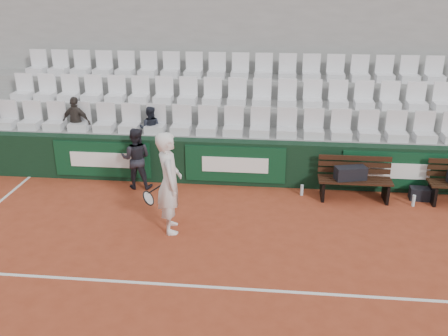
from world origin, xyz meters
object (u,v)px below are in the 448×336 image
at_px(sports_bag_left, 351,173).
at_px(tennis_player, 169,183).
at_px(water_bottle_near, 302,190).
at_px(spectator_c, 149,110).
at_px(sports_bag_ground, 420,194).
at_px(spectator_b, 74,104).
at_px(ball_kid, 136,158).
at_px(bench_left, 354,189).
at_px(water_bottle_far, 414,201).

xyz_separation_m(sports_bag_left, tennis_player, (-3.44, -1.69, 0.36)).
height_order(water_bottle_near, spectator_c, spectator_c).
relative_size(sports_bag_left, tennis_player, 0.34).
height_order(sports_bag_ground, spectator_b, spectator_b).
relative_size(ball_kid, spectator_b, 1.12).
bearing_deg(water_bottle_near, sports_bag_left, -4.99).
bearing_deg(water_bottle_near, ball_kid, 179.13).
distance_m(water_bottle_near, spectator_c, 3.89).
relative_size(bench_left, tennis_player, 0.79).
relative_size(water_bottle_far, tennis_player, 0.13).
relative_size(sports_bag_left, water_bottle_far, 2.65).
height_order(bench_left, ball_kid, ball_kid).
bearing_deg(sports_bag_left, bench_left, 0.12).
distance_m(spectator_b, spectator_c, 1.76).
bearing_deg(tennis_player, water_bottle_far, 17.42).
xyz_separation_m(sports_bag_left, ball_kid, (-4.56, 0.14, 0.10)).
distance_m(water_bottle_near, spectator_b, 5.55).
relative_size(water_bottle_far, spectator_c, 0.23).
height_order(bench_left, tennis_player, tennis_player).
bearing_deg(sports_bag_ground, spectator_c, 170.88).
bearing_deg(sports_bag_ground, sports_bag_left, -175.19).
xyz_separation_m(tennis_player, ball_kid, (-1.12, 1.83, -0.26)).
distance_m(sports_bag_ground, spectator_c, 6.18).
height_order(sports_bag_left, spectator_b, spectator_b).
relative_size(sports_bag_ground, spectator_b, 0.35).
bearing_deg(water_bottle_far, bench_left, 169.78).
relative_size(water_bottle_far, spectator_b, 0.20).
bearing_deg(bench_left, sports_bag_left, -179.88).
relative_size(ball_kid, spectator_c, 1.31).
bearing_deg(ball_kid, spectator_b, -32.21).
distance_m(sports_bag_ground, spectator_b, 7.91).
bearing_deg(sports_bag_ground, water_bottle_far, -122.74).
relative_size(sports_bag_left, water_bottle_near, 2.66).
bearing_deg(bench_left, spectator_c, 166.67).
bearing_deg(sports_bag_left, spectator_b, 170.14).
xyz_separation_m(spectator_b, spectator_c, (1.76, 0.00, -0.09)).
bearing_deg(tennis_player, spectator_b, 135.04).
relative_size(sports_bag_left, ball_kid, 0.46).
relative_size(spectator_b, spectator_c, 1.17).
relative_size(water_bottle_near, water_bottle_far, 0.99).
relative_size(sports_bag_ground, ball_kid, 0.32).
relative_size(bench_left, spectator_c, 1.44).
height_order(spectator_b, spectator_c, spectator_b).
xyz_separation_m(bench_left, tennis_player, (-3.54, -1.69, 0.72)).
xyz_separation_m(sports_bag_ground, water_bottle_far, (-0.22, -0.34, -0.01)).
bearing_deg(bench_left, ball_kid, 178.30).
bearing_deg(water_bottle_far, ball_kid, 176.57).
xyz_separation_m(water_bottle_far, spectator_c, (-5.73, 1.29, 1.40)).
relative_size(water_bottle_near, tennis_player, 0.13).
distance_m(water_bottle_near, water_bottle_far, 2.26).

